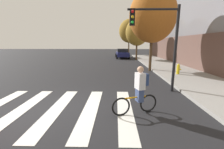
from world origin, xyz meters
name	(u,v)px	position (x,y,z in m)	size (l,w,h in m)	color
ground_plane	(57,109)	(0.00, 0.00, 0.00)	(120.00, 120.00, 0.00)	black
crosswalk_stripes	(57,109)	(-0.01, 0.00, 0.01)	(5.72, 4.14, 0.01)	silver
sedan_mid	(122,53)	(3.32, 19.85, 0.82)	(2.33, 4.67, 1.58)	navy
cyclist	(139,91)	(3.02, -0.26, 0.84)	(1.64, 0.61, 1.69)	black
traffic_light_near	(159,34)	(4.32, 2.29, 2.86)	(2.47, 0.28, 4.20)	black
fire_hydrant	(178,69)	(6.95, 6.00, 0.53)	(0.33, 0.22, 0.78)	gold
street_tree_near	(153,16)	(5.30, 8.09, 4.71)	(3.92, 3.92, 6.98)	#4C3823
street_tree_mid	(137,32)	(5.29, 17.02, 3.97)	(3.31, 3.31, 5.88)	#4C3823
street_tree_far	(129,31)	(4.91, 25.98, 4.86)	(4.05, 4.05, 7.20)	#4C3823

